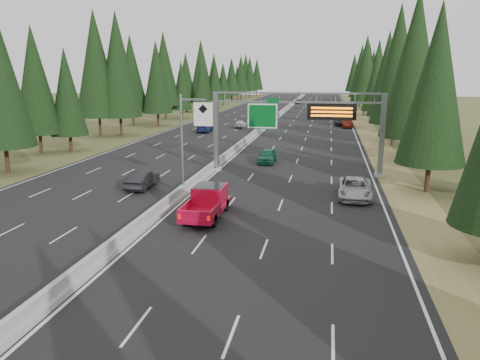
{
  "coord_description": "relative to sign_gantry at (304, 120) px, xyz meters",
  "views": [
    {
      "loc": [
        11.25,
        -9.91,
        9.69
      ],
      "look_at": [
        5.59,
        20.0,
        2.68
      ],
      "focal_mm": 35.0,
      "sensor_mm": 36.0,
      "label": 1
    }
  ],
  "objects": [
    {
      "name": "car_onc_white",
      "position": [
        -13.16,
        37.51,
        -4.53
      ],
      "size": [
        1.73,
        3.95,
        1.32
      ],
      "primitive_type": "imported",
      "rotation": [
        0.0,
        0.0,
        3.1
      ],
      "color": "silver",
      "rests_on": "road"
    },
    {
      "name": "car_ahead_green",
      "position": [
        -4.09,
        5.12,
        -4.44
      ],
      "size": [
        1.8,
        4.42,
        1.5
      ],
      "primitive_type": "imported",
      "rotation": [
        0.0,
        0.0,
        0.01
      ],
      "color": "#14583A",
      "rests_on": "road"
    },
    {
      "name": "tree_row_right",
      "position": [
        12.76,
        43.33,
        3.99
      ],
      "size": [
        12.14,
        241.64,
        18.52
      ],
      "color": "black",
      "rests_on": "ground"
    },
    {
      "name": "road",
      "position": [
        -8.92,
        45.12,
        -5.23
      ],
      "size": [
        32.0,
        260.0,
        0.08
      ],
      "primitive_type": "cube",
      "color": "black",
      "rests_on": "ground"
    },
    {
      "name": "car_ahead_far",
      "position": [
        -7.42,
        106.09,
        -4.45
      ],
      "size": [
        1.75,
        4.34,
        1.48
      ],
      "primitive_type": "imported",
      "rotation": [
        0.0,
        0.0,
        -0.0
      ],
      "color": "black",
      "rests_on": "road"
    },
    {
      "name": "hov_sign_pole",
      "position": [
        -8.33,
        -9.92,
        -0.54
      ],
      "size": [
        2.8,
        0.5,
        8.0
      ],
      "color": "slate",
      "rests_on": "road"
    },
    {
      "name": "shoulder_right",
      "position": [
        8.88,
        45.12,
        -5.24
      ],
      "size": [
        3.6,
        260.0,
        0.06
      ],
      "primitive_type": "cube",
      "color": "olive",
      "rests_on": "ground"
    },
    {
      "name": "car_onc_blue",
      "position": [
        -17.75,
        30.17,
        -4.42
      ],
      "size": [
        2.45,
        5.41,
        1.54
      ],
      "primitive_type": "imported",
      "rotation": [
        0.0,
        0.0,
        3.2
      ],
      "color": "navy",
      "rests_on": "road"
    },
    {
      "name": "car_ahead_dkgrey",
      "position": [
        4.45,
        44.15,
        -4.46
      ],
      "size": [
        2.34,
        5.12,
        1.45
      ],
      "primitive_type": "imported",
      "rotation": [
        0.0,
        0.0,
        0.06
      ],
      "color": "black",
      "rests_on": "road"
    },
    {
      "name": "tree_row_left",
      "position": [
        -31.03,
        36.09,
        4.06
      ],
      "size": [
        12.16,
        243.93,
        18.94
      ],
      "color": "black",
      "rests_on": "ground"
    },
    {
      "name": "silver_minivan",
      "position": [
        4.57,
        -8.2,
        -4.42
      ],
      "size": [
        2.69,
        5.61,
        1.54
      ],
      "primitive_type": "imported",
      "rotation": [
        0.0,
        0.0,
        -0.02
      ],
      "color": "#ADACB1",
      "rests_on": "road"
    },
    {
      "name": "car_ahead_white",
      "position": [
        -0.44,
        61.35,
        -4.46
      ],
      "size": [
        2.58,
        5.32,
        1.46
      ],
      "primitive_type": "imported",
      "rotation": [
        0.0,
        0.0,
        0.03
      ],
      "color": "silver",
      "rests_on": "road"
    },
    {
      "name": "median_barrier",
      "position": [
        -8.92,
        45.12,
        -4.85
      ],
      "size": [
        0.7,
        260.0,
        0.85
      ],
      "color": "#989893",
      "rests_on": "road"
    },
    {
      "name": "shoulder_left",
      "position": [
        -26.72,
        45.12,
        -5.24
      ],
      "size": [
        3.6,
        260.0,
        0.06
      ],
      "primitive_type": "cube",
      "color": "#434922",
      "rests_on": "ground"
    },
    {
      "name": "car_onc_far",
      "position": [
        -23.42,
        51.73,
        -4.53
      ],
      "size": [
        2.43,
        4.88,
        1.33
      ],
      "primitive_type": "imported",
      "rotation": [
        0.0,
        0.0,
        3.09
      ],
      "color": "black",
      "rests_on": "road"
    },
    {
      "name": "car_onc_near",
      "position": [
        -12.99,
        -8.36,
        -4.45
      ],
      "size": [
        1.65,
        4.53,
        1.48
      ],
      "primitive_type": "imported",
      "rotation": [
        0.0,
        0.0,
        3.16
      ],
      "color": "black",
      "rests_on": "road"
    },
    {
      "name": "red_pickup",
      "position": [
        -5.56,
        -14.83,
        -4.08
      ],
      "size": [
        2.2,
        6.15,
        2.0
      ],
      "color": "black",
      "rests_on": "road"
    },
    {
      "name": "sign_gantry",
      "position": [
        0.0,
        0.0,
        0.0
      ],
      "size": [
        16.75,
        0.98,
        7.8
      ],
      "color": "slate",
      "rests_on": "road"
    },
    {
      "name": "car_ahead_dkred",
      "position": [
        5.53,
        41.01,
        -4.37
      ],
      "size": [
        2.11,
        5.11,
        1.65
      ],
      "primitive_type": "imported",
      "rotation": [
        0.0,
        0.0,
        0.07
      ],
      "color": "#4C130A",
      "rests_on": "road"
    }
  ]
}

